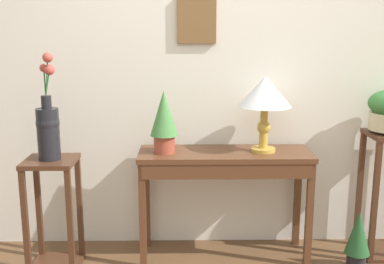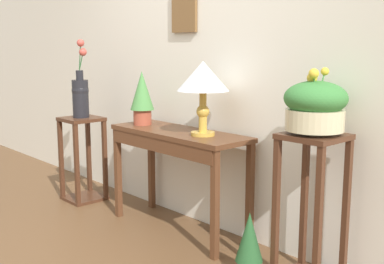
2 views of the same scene
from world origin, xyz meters
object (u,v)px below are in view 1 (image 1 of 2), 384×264
at_px(potted_plant_on_console, 164,119).
at_px(flower_vase_tall_left, 48,125).
at_px(potted_plant_floor, 358,237).
at_px(console_table, 225,168).
at_px(pedestal_stand_left, 54,214).
at_px(table_lamp, 265,95).

bearing_deg(potted_plant_on_console, flower_vase_tall_left, -170.06).
relative_size(potted_plant_on_console, flower_vase_tall_left, 0.62).
bearing_deg(potted_plant_floor, potted_plant_on_console, 171.83).
relative_size(console_table, flower_vase_tall_left, 1.72).
bearing_deg(pedestal_stand_left, potted_plant_floor, -1.55).
bearing_deg(flower_vase_tall_left, table_lamp, 6.09).
relative_size(console_table, potted_plant_floor, 2.83).
relative_size(table_lamp, potted_plant_on_console, 1.21).
bearing_deg(potted_plant_on_console, potted_plant_floor, -8.17).
relative_size(flower_vase_tall_left, potted_plant_floor, 1.65).
height_order(pedestal_stand_left, flower_vase_tall_left, flower_vase_tall_left).
xyz_separation_m(table_lamp, potted_plant_floor, (0.62, -0.21, -0.93)).
height_order(console_table, potted_plant_on_console, potted_plant_on_console).
distance_m(potted_plant_on_console, flower_vase_tall_left, 0.75).
bearing_deg(potted_plant_floor, flower_vase_tall_left, 178.40).
relative_size(potted_plant_on_console, potted_plant_floor, 1.02).
distance_m(table_lamp, potted_plant_floor, 1.14).
xyz_separation_m(console_table, potted_plant_on_console, (-0.41, 0.00, 0.35)).
xyz_separation_m(table_lamp, potted_plant_on_console, (-0.68, -0.02, -0.16)).
bearing_deg(potted_plant_floor, table_lamp, 161.55).
bearing_deg(pedestal_stand_left, potted_plant_on_console, 10.05).
xyz_separation_m(console_table, pedestal_stand_left, (-1.15, -0.13, -0.28)).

